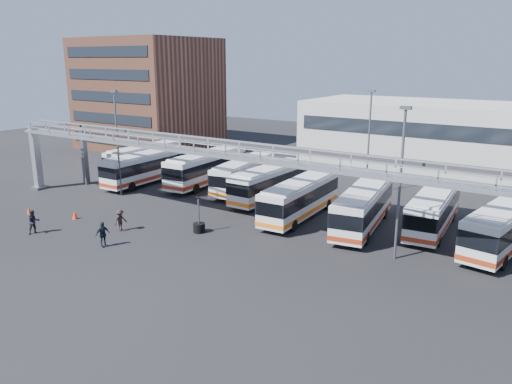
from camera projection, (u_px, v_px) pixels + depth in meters
The scene contains 22 objects.
ground at pixel (191, 254), 34.48m from camera, with size 140.00×140.00×0.00m, color black.
gantry at pixel (239, 162), 37.77m from camera, with size 51.40×5.15×7.10m.
apartment_building at pixel (148, 94), 74.74m from camera, with size 18.00×15.00×16.00m, color brown.
warehouse at pixel (486, 140), 57.57m from camera, with size 42.00×14.00×8.00m, color #9E9E99.
light_pole_left at pixel (117, 137), 48.00m from camera, with size 0.70×0.35×10.21m.
light_pole_mid at pixel (401, 176), 32.20m from camera, with size 0.70×0.35×10.21m.
light_pole_back at pixel (369, 137), 48.54m from camera, with size 0.70×0.35×10.21m.
bus_0 at pixel (144, 158), 58.71m from camera, with size 2.71×10.60×3.20m.
bus_1 at pixel (147, 166), 53.68m from camera, with size 2.86×11.13×3.36m.
bus_2 at pixel (207, 167), 53.01m from camera, with size 3.33×11.64×3.49m.
bus_3 at pixel (244, 174), 50.67m from camera, with size 4.02×10.76×3.19m.
bus_4 at pixel (271, 181), 47.32m from camera, with size 2.66×10.75×3.25m.
bus_5 at pixel (300, 197), 41.87m from camera, with size 3.02×10.81×3.25m.
bus_6 at pixel (363, 206), 39.18m from camera, with size 4.15×11.14×3.31m.
bus_7 at pixel (434, 209), 38.79m from camera, with size 3.23×10.63×3.18m.
bus_8 at pixel (505, 225), 34.70m from camera, with size 4.21×11.26×3.34m.
pedestrian_b at pixel (34, 222), 38.24m from camera, with size 0.92×0.72×1.90m, color black.
pedestrian_c at pixel (120, 220), 38.89m from camera, with size 1.12×0.65×1.74m, color black.
pedestrian_d at pixel (103, 234), 35.57m from camera, with size 1.10×0.46×1.87m, color black.
cone_left at pixel (29, 210), 43.37m from camera, with size 0.40×0.40×0.64m, color #F3360D.
cone_right at pixel (75, 215), 41.95m from camera, with size 0.45×0.45×0.72m, color #F3360D.
tire_stack at pixel (199, 227), 38.67m from camera, with size 0.93×0.93×2.65m.
Camera 1 is at (21.61, -24.30, 13.04)m, focal length 35.00 mm.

